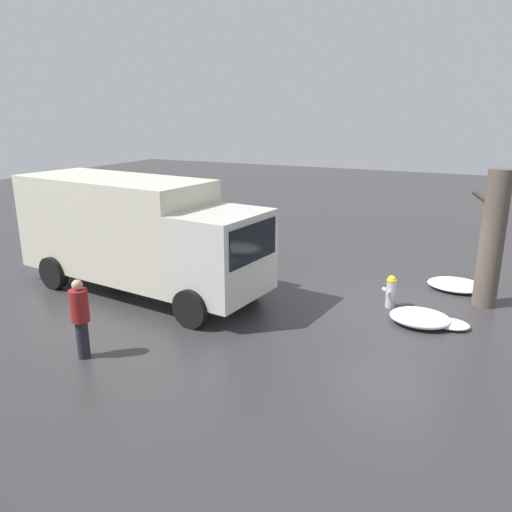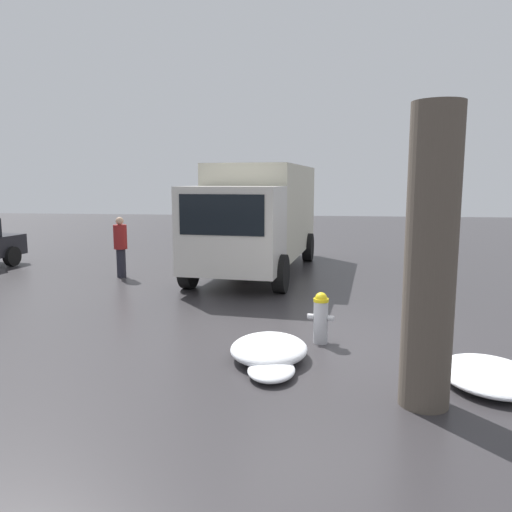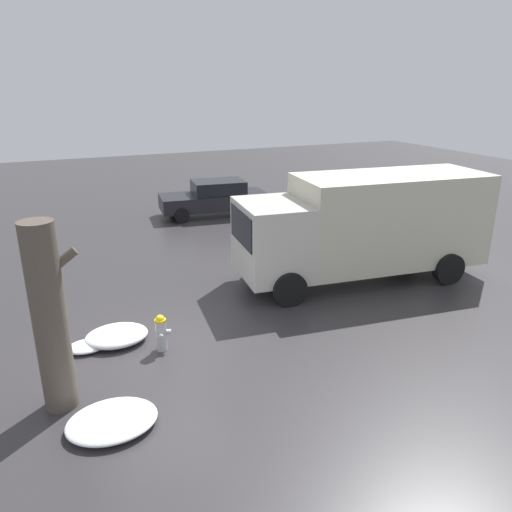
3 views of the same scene
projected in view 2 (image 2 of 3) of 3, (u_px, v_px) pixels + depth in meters
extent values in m
plane|color=#333033|center=(320.00, 343.00, 8.00)|extent=(60.00, 60.00, 0.00)
cylinder|color=#B7B7BC|center=(321.00, 322.00, 7.95)|extent=(0.23, 0.23, 0.68)
cylinder|color=yellow|center=(321.00, 300.00, 7.90)|extent=(0.24, 0.24, 0.05)
sphere|color=yellow|center=(321.00, 298.00, 7.89)|extent=(0.20, 0.20, 0.20)
cylinder|color=#B7B7BC|center=(323.00, 315.00, 8.09)|extent=(0.13, 0.13, 0.11)
cylinder|color=#B7B7BC|center=(311.00, 316.00, 8.00)|extent=(0.11, 0.12, 0.09)
cylinder|color=#B7B7BC|center=(331.00, 318.00, 7.88)|extent=(0.11, 0.12, 0.09)
cylinder|color=brown|center=(431.00, 260.00, 5.54)|extent=(0.57, 0.57, 3.41)
cylinder|color=brown|center=(430.00, 173.00, 5.65)|extent=(0.65, 0.16, 0.52)
cube|color=beige|center=(232.00, 230.00, 11.57)|extent=(1.94, 2.44, 2.00)
cube|color=black|center=(221.00, 215.00, 10.68)|extent=(0.24, 1.89, 0.88)
cube|color=beige|center=(265.00, 209.00, 14.95)|extent=(5.64, 2.85, 2.57)
cylinder|color=black|center=(281.00, 274.00, 11.54)|extent=(0.93, 0.38, 0.90)
cylinder|color=black|center=(189.00, 270.00, 12.06)|extent=(0.93, 0.38, 0.90)
cylinder|color=black|center=(308.00, 247.00, 16.19)|extent=(0.93, 0.38, 0.90)
cylinder|color=black|center=(241.00, 245.00, 16.71)|extent=(0.93, 0.38, 0.90)
cylinder|color=#23232D|center=(121.00, 263.00, 13.44)|extent=(0.24, 0.24, 0.77)
cylinder|color=maroon|center=(120.00, 237.00, 13.33)|extent=(0.35, 0.35, 0.64)
sphere|color=tan|center=(120.00, 221.00, 13.27)|extent=(0.21, 0.21, 0.21)
cylinder|color=black|center=(12.00, 256.00, 15.23)|extent=(0.62, 0.27, 0.60)
ellipsoid|color=white|center=(271.00, 370.00, 6.62)|extent=(0.84, 0.63, 0.17)
ellipsoid|color=white|center=(490.00, 375.00, 6.37)|extent=(1.52, 1.25, 0.23)
ellipsoid|color=white|center=(269.00, 349.00, 7.26)|extent=(1.37, 1.12, 0.31)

